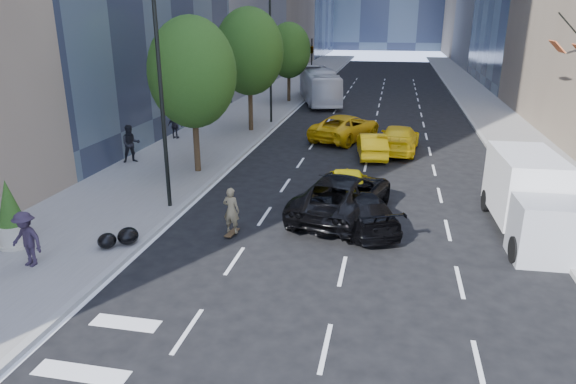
% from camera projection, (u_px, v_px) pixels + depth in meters
% --- Properties ---
extents(ground, '(160.00, 160.00, 0.00)m').
position_uv_depth(ground, '(311.00, 268.00, 16.15)').
color(ground, black).
rests_on(ground, ground).
extents(sidewalk_left, '(6.00, 120.00, 0.15)m').
position_uv_depth(sidewalk_left, '(265.00, 104.00, 45.64)').
color(sidewalk_left, slate).
rests_on(sidewalk_left, ground).
extents(sidewalk_right, '(4.00, 120.00, 0.15)m').
position_uv_depth(sidewalk_right, '(489.00, 112.00, 42.03)').
color(sidewalk_right, slate).
rests_on(sidewalk_right, ground).
extents(lamp_near, '(2.13, 0.22, 10.00)m').
position_uv_depth(lamp_near, '(163.00, 64.00, 19.17)').
color(lamp_near, black).
rests_on(lamp_near, sidewalk_left).
extents(lamp_far, '(2.13, 0.22, 10.00)m').
position_uv_depth(lamp_far, '(273.00, 42.00, 35.85)').
color(lamp_far, black).
rests_on(lamp_far, sidewalk_left).
extents(tree_near, '(4.20, 4.20, 7.46)m').
position_uv_depth(tree_near, '(192.00, 73.00, 24.25)').
color(tree_near, black).
rests_on(tree_near, sidewalk_left).
extents(tree_mid, '(4.50, 4.50, 7.99)m').
position_uv_depth(tree_mid, '(249.00, 52.00, 33.40)').
color(tree_mid, black).
rests_on(tree_mid, sidewalk_left).
extents(tree_far, '(3.90, 3.90, 6.92)m').
position_uv_depth(tree_far, '(289.00, 50.00, 45.67)').
color(tree_far, black).
rests_on(tree_far, sidewalk_left).
extents(traffic_signal, '(2.48, 0.53, 5.20)m').
position_uv_depth(traffic_signal, '(312.00, 50.00, 53.06)').
color(traffic_signal, black).
rests_on(traffic_signal, sidewalk_left).
extents(skateboarder, '(0.67, 0.48, 1.69)m').
position_uv_depth(skateboarder, '(231.00, 213.00, 18.30)').
color(skateboarder, brown).
rests_on(skateboarder, ground).
extents(black_sedan_lincoln, '(4.01, 6.58, 1.70)m').
position_uv_depth(black_sedan_lincoln, '(343.00, 195.00, 20.12)').
color(black_sedan_lincoln, black).
rests_on(black_sedan_lincoln, ground).
extents(black_sedan_mercedes, '(3.70, 5.08, 1.37)m').
position_uv_depth(black_sedan_mercedes, '(358.00, 210.00, 19.08)').
color(black_sedan_mercedes, black).
rests_on(black_sedan_mercedes, ground).
extents(taxi_a, '(2.27, 4.50, 1.47)m').
position_uv_depth(taxi_a, '(347.00, 184.00, 21.84)').
color(taxi_a, yellow).
rests_on(taxi_a, ground).
extents(taxi_b, '(2.00, 4.32, 1.37)m').
position_uv_depth(taxi_b, '(372.00, 145.00, 28.68)').
color(taxi_b, yellow).
rests_on(taxi_b, ground).
extents(taxi_c, '(4.66, 6.37, 1.61)m').
position_uv_depth(taxi_c, '(346.00, 127.00, 32.70)').
color(taxi_c, '#D9A50B').
rests_on(taxi_c, ground).
extents(taxi_d, '(2.66, 5.49, 1.54)m').
position_uv_depth(taxi_d, '(398.00, 139.00, 29.77)').
color(taxi_d, yellow).
rests_on(taxi_d, ground).
extents(city_bus, '(5.38, 11.21, 3.04)m').
position_uv_depth(city_bus, '(319.00, 86.00, 46.70)').
color(city_bus, silver).
rests_on(city_bus, ground).
extents(box_truck, '(2.34, 5.90, 2.78)m').
position_uv_depth(box_truck, '(529.00, 197.00, 18.28)').
color(box_truck, silver).
rests_on(box_truck, ground).
extents(pedestrian_a, '(1.23, 1.18, 1.99)m').
position_uv_depth(pedestrian_a, '(131.00, 144.00, 27.00)').
color(pedestrian_a, black).
rests_on(pedestrian_a, sidewalk_left).
extents(pedestrian_b, '(0.97, 0.45, 1.61)m').
position_uv_depth(pedestrian_b, '(175.00, 126.00, 32.37)').
color(pedestrian_b, black).
rests_on(pedestrian_b, sidewalk_left).
extents(pedestrian_c, '(1.26, 0.89, 1.78)m').
position_uv_depth(pedestrian_c, '(26.00, 239.00, 15.71)').
color(pedestrian_c, '#291F2F').
rests_on(pedestrian_c, sidewalk_left).
extents(planter_shrub, '(0.97, 0.97, 2.33)m').
position_uv_depth(planter_shrub, '(11.00, 215.00, 17.04)').
color(planter_shrub, '#BCB59B').
rests_on(planter_shrub, sidewalk_left).
extents(garbage_bags, '(1.19, 1.14, 0.59)m').
position_uv_depth(garbage_bags, '(120.00, 238.00, 17.30)').
color(garbage_bags, black).
rests_on(garbage_bags, sidewalk_left).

